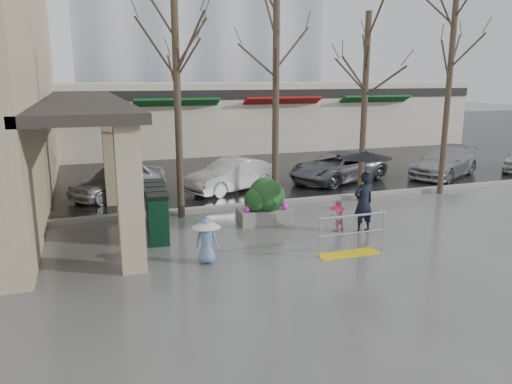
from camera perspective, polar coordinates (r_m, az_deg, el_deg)
ground at (r=13.35m, az=3.00°, el=-6.07°), size 120.00×120.00×0.00m
street_asphalt at (r=34.28m, az=-11.10°, el=5.52°), size 120.00×36.00×0.01m
curb at (r=16.93m, az=-2.12°, el=-1.63°), size 120.00×0.30×0.15m
canopy_slab at (r=19.67m, az=-19.54°, el=10.16°), size 2.80×18.00×0.25m
pillar_front at (r=11.49m, az=-14.21°, el=-0.52°), size 0.55×0.55×3.50m
pillar_back at (r=17.87m, az=-16.18°, el=4.12°), size 0.55×0.55×3.50m
storefront_row at (r=30.49m, az=-6.37°, el=8.57°), size 34.00×6.74×4.00m
handrail at (r=12.78m, az=10.76°, el=-5.39°), size 1.90×0.50×1.03m
tree_west at (r=15.53m, az=-9.16°, el=15.54°), size 3.20×3.20×6.80m
tree_midwest at (r=16.42m, az=2.32°, el=16.07°), size 3.20×3.20×7.00m
tree_mideast at (r=17.88m, az=12.52°, el=14.34°), size 3.20×3.20×6.50m
tree_east at (r=19.95m, az=21.50°, el=15.11°), size 3.20×3.20×7.20m
woman at (r=14.36m, az=12.31°, el=1.23°), size 1.47×1.47×2.39m
child_pink at (r=14.60m, az=9.26°, el=-2.42°), size 0.50×0.45×0.91m
child_blue at (r=11.94m, az=-5.67°, el=-5.00°), size 0.70×0.70×1.12m
planter at (r=15.10m, az=1.03°, el=-1.09°), size 1.65×0.96×1.42m
news_boxes at (r=14.36m, az=-11.32°, el=-2.07°), size 0.75×2.48×1.36m
car_a at (r=19.12m, az=-15.50°, el=1.31°), size 3.92×3.22×1.26m
car_b at (r=19.36m, az=-2.82°, el=1.92°), size 4.03×2.80×1.26m
car_c at (r=21.36m, az=9.33°, el=2.82°), size 4.97×3.48×1.26m
car_d at (r=23.80m, az=20.72°, el=3.19°), size 4.66×3.60×1.26m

